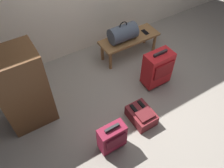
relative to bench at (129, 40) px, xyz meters
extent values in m
plane|color=gray|center=(-0.26, -1.00, -0.31)|extent=(6.60, 6.60, 0.00)
cube|color=olive|center=(0.00, 0.00, 0.04)|extent=(1.00, 0.36, 0.04)
cylinder|color=olive|center=(-0.44, -0.13, -0.14)|extent=(0.05, 0.05, 0.33)
cylinder|color=olive|center=(0.44, -0.13, -0.14)|extent=(0.05, 0.05, 0.33)
cylinder|color=olive|center=(-0.44, 0.13, -0.14)|extent=(0.05, 0.05, 0.33)
cylinder|color=olive|center=(0.44, 0.13, -0.14)|extent=(0.05, 0.05, 0.33)
cylinder|color=#475160|center=(-0.13, 0.00, 0.18)|extent=(0.44, 0.26, 0.26)
torus|color=black|center=(-0.13, 0.00, 0.32)|extent=(0.14, 0.02, 0.14)
cube|color=black|center=(0.30, -0.02, 0.06)|extent=(0.07, 0.14, 0.01)
cube|color=black|center=(0.30, -0.02, 0.06)|extent=(0.06, 0.13, 0.00)
cube|color=red|center=(-0.03, -0.76, 0.00)|extent=(0.40, 0.23, 0.53)
cube|color=maroon|center=(-0.03, -0.89, 0.07)|extent=(0.32, 0.02, 0.24)
cube|color=#262628|center=(-0.03, -0.76, 0.29)|extent=(0.22, 0.03, 0.04)
cylinder|color=black|center=(-0.17, -0.68, -0.28)|extent=(0.02, 0.05, 0.05)
cylinder|color=black|center=(0.11, -0.68, -0.28)|extent=(0.02, 0.05, 0.05)
cube|color=maroon|center=(-1.15, -1.32, -0.07)|extent=(0.32, 0.16, 0.37)
cube|color=#500E1C|center=(-1.15, -1.42, -0.03)|extent=(0.26, 0.02, 0.17)
cube|color=#262628|center=(-1.15, -1.32, 0.13)|extent=(0.18, 0.03, 0.04)
cylinder|color=black|center=(-1.26, -1.27, -0.28)|extent=(0.02, 0.05, 0.05)
cylinder|color=black|center=(-1.03, -1.27, -0.28)|extent=(0.02, 0.05, 0.05)
cube|color=maroon|center=(-0.60, -1.18, -0.22)|extent=(0.28, 0.38, 0.17)
cube|color=#55181C|center=(-0.60, -1.25, -0.12)|extent=(0.21, 0.17, 0.04)
cube|color=black|center=(-0.67, -1.12, -0.13)|extent=(0.04, 0.19, 0.02)
cube|color=black|center=(-0.54, -1.12, -0.13)|extent=(0.04, 0.19, 0.02)
cube|color=brown|center=(-1.81, -0.38, 0.24)|extent=(0.56, 0.44, 1.10)
camera|label=1|loc=(-1.83, -2.44, 2.31)|focal=36.85mm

